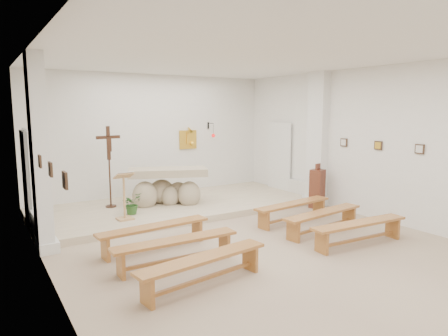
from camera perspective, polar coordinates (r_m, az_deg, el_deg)
ground at (r=7.51m, az=5.31°, el=-11.35°), size 7.00×10.00×0.00m
wall_left at (r=5.71m, az=-23.46°, el=-0.15°), size 0.02×10.00×3.50m
wall_right at (r=9.64m, az=22.20°, el=3.10°), size 0.02×10.00×3.50m
wall_back at (r=11.46m, az=-9.93°, el=4.32°), size 7.00×0.02×3.50m
ceiling at (r=7.14m, az=5.70°, el=16.06°), size 7.00×10.00×0.02m
sanctuary_platform at (r=10.37m, az=-6.56°, el=-5.40°), size 6.98×3.00×0.15m
pilaster_left at (r=7.70m, az=-24.87°, el=1.78°), size 0.26×0.55×3.50m
pilaster_right at (r=10.84m, az=13.22°, el=4.00°), size 0.26×0.55×3.50m
gold_wall_relief at (r=11.88m, az=-5.16°, el=4.06°), size 0.55×0.04×0.55m
sanctuary_lamp at (r=11.98m, az=-1.62°, el=4.89°), size 0.11×0.36×0.44m
station_frame_left_front at (r=4.94m, az=-21.78°, el=-1.63°), size 0.03×0.20×0.20m
station_frame_left_mid at (r=5.92m, az=-23.55°, el=-0.18°), size 0.03×0.20×0.20m
station_frame_left_rear at (r=6.90m, az=-24.81°, el=0.86°), size 0.03×0.20×0.20m
station_frame_right_front at (r=9.18m, az=26.16°, el=2.45°), size 0.03×0.20×0.20m
station_frame_right_mid at (r=9.74m, az=21.17°, el=3.03°), size 0.03×0.20×0.20m
station_frame_right_rear at (r=10.37m, az=16.75°, el=3.52°), size 0.03×0.20×0.20m
radiator_left at (r=8.65m, az=-25.27°, el=-7.60°), size 0.10×0.85×0.52m
radiator_right at (r=11.58m, az=10.73°, el=-3.06°), size 0.10×0.85×0.52m
altar at (r=10.22m, az=-8.13°, el=-2.99°), size 2.09×1.42×1.00m
lectern at (r=8.92m, az=-14.04°, el=-3.86°), size 0.41×0.35×1.08m
crucifix_stand at (r=10.07m, az=-16.08°, el=1.00°), size 0.60×0.26×1.99m
potted_plant at (r=9.42m, az=-13.03°, el=-4.98°), size 0.57×0.55×0.49m
donation_pedestal at (r=10.59m, az=13.16°, el=-2.86°), size 0.39×0.39×1.16m
bench_left_front at (r=7.44m, az=-9.91°, el=-8.89°), size 2.14×0.50×0.45m
bench_right_front at (r=9.18m, az=9.84°, el=-5.59°), size 2.15×0.57×0.45m
bench_left_second at (r=6.64m, az=-6.85°, el=-10.96°), size 2.13×0.38×0.45m
bench_right_second at (r=8.54m, az=13.98°, el=-6.77°), size 2.15×0.58×0.45m
bench_left_third at (r=5.88m, az=-2.91°, el=-13.54°), size 2.15×0.62×0.45m
bench_right_third at (r=7.96m, az=18.78°, el=-8.08°), size 2.14×0.48×0.45m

